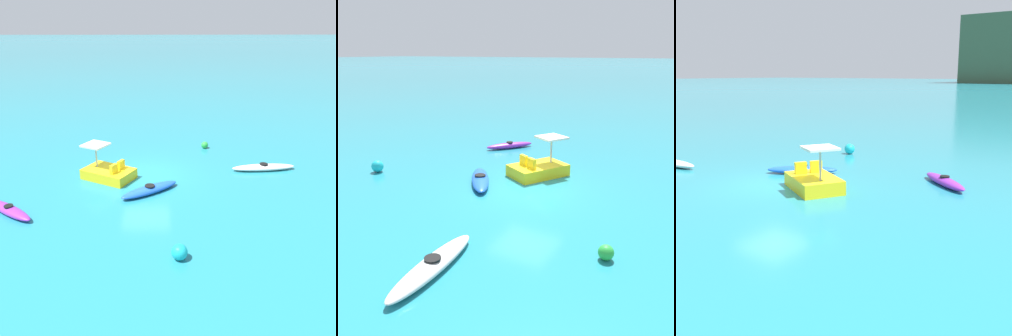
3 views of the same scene
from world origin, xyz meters
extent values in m
plane|color=teal|center=(0.00, 0.00, 0.00)|extent=(600.00, 600.00, 0.00)
ellipsoid|color=blue|center=(-0.27, 1.99, 0.16)|extent=(2.82, 2.25, 0.32)
cylinder|color=black|center=(-0.27, 1.99, 0.35)|extent=(0.63, 0.63, 0.05)
ellipsoid|color=purple|center=(5.36, 3.71, 0.16)|extent=(2.52, 2.12, 0.32)
cylinder|color=black|center=(5.36, 3.71, 0.35)|extent=(0.50, 0.50, 0.05)
ellipsoid|color=white|center=(-6.17, -0.48, 0.16)|extent=(3.38, 0.91, 0.32)
cylinder|color=black|center=(-6.17, -0.48, 0.35)|extent=(0.45, 0.45, 0.05)
cube|color=yellow|center=(1.79, 0.32, 0.25)|extent=(2.83, 2.49, 0.50)
cube|color=yellow|center=(1.46, 0.85, 0.72)|extent=(0.36, 0.46, 0.44)
cube|color=yellow|center=(1.17, 0.33, 0.72)|extent=(0.36, 0.46, 0.44)
cylinder|color=#B2B2B7|center=(2.40, -0.03, 1.05)|extent=(0.08, 0.08, 1.10)
cube|color=silver|center=(2.40, -0.03, 1.64)|extent=(1.50, 1.50, 0.08)
sphere|color=green|center=(-3.54, -4.09, 0.21)|extent=(0.42, 0.42, 0.42)
sphere|color=#19B7C6|center=(-1.31, 6.85, 0.27)|extent=(0.53, 0.53, 0.53)
camera|label=1|loc=(-0.66, 16.12, 7.03)|focal=37.00mm
camera|label=2|loc=(-12.17, -5.96, 5.23)|focal=39.08mm
camera|label=3|loc=(11.69, -11.19, 4.13)|focal=46.15mm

